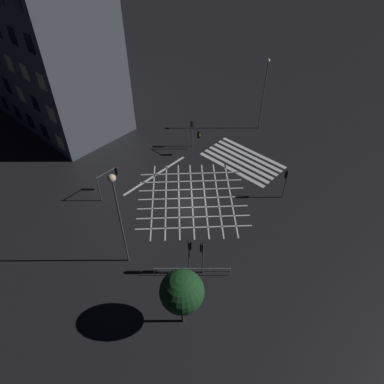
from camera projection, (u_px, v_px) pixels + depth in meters
name	position (u px, v px, depth m)	size (l,w,h in m)	color
ground_plane	(192.00, 198.00, 36.23)	(200.00, 200.00, 0.00)	black
road_markings	(218.00, 176.00, 38.95)	(14.01, 18.46, 0.01)	silver
office_building	(6.00, 8.00, 43.79)	(35.10, 10.06, 25.57)	#4C515B
traffic_light_se_cross	(192.00, 129.00, 41.51)	(0.36, 0.39, 3.63)	#424244
traffic_light_sw_main	(286.00, 178.00, 34.63)	(0.39, 0.36, 3.61)	#424244
traffic_light_se_main	(194.00, 135.00, 40.58)	(2.11, 0.36, 3.53)	#424244
traffic_light_ne_cross	(110.00, 177.00, 35.17)	(0.36, 2.67, 3.21)	#424244
traffic_light_nw_main	(202.00, 252.00, 27.55)	(0.39, 0.36, 3.82)	#424244
traffic_light_nw_cross	(190.00, 251.00, 27.35)	(0.36, 0.39, 4.16)	#424244
street_lamp_east	(117.00, 201.00, 25.42)	(0.59, 0.59, 9.80)	#424244
street_lamp_west	(264.00, 87.00, 42.50)	(0.42, 0.42, 9.42)	#424244
street_tree_near	(182.00, 292.00, 23.33)	(3.13, 3.13, 5.71)	#38281C
pedestrian_railing	(192.00, 271.00, 28.69)	(4.77, 4.37, 1.05)	#9EA0A5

